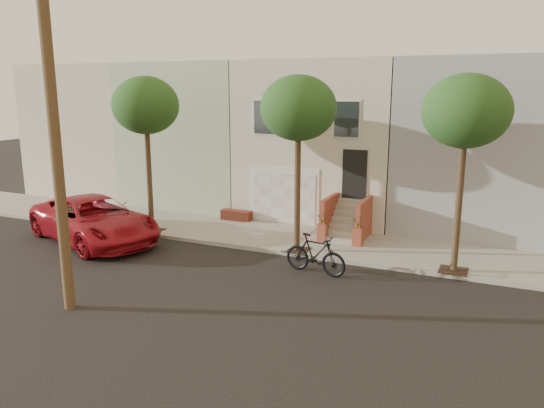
% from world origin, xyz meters
% --- Properties ---
extents(ground, '(90.00, 90.00, 0.00)m').
position_xyz_m(ground, '(0.00, 0.00, 0.00)').
color(ground, black).
rests_on(ground, ground).
extents(sidewalk, '(40.00, 3.70, 0.15)m').
position_xyz_m(sidewalk, '(0.00, 5.35, 0.07)').
color(sidewalk, gray).
rests_on(sidewalk, ground).
extents(house_row, '(33.10, 11.70, 7.00)m').
position_xyz_m(house_row, '(0.00, 11.19, 3.64)').
color(house_row, beige).
rests_on(house_row, sidewalk).
extents(tree_left, '(2.70, 2.57, 6.30)m').
position_xyz_m(tree_left, '(-5.50, 3.90, 5.26)').
color(tree_left, '#2D2116').
rests_on(tree_left, sidewalk).
extents(tree_mid, '(2.70, 2.57, 6.30)m').
position_xyz_m(tree_mid, '(1.00, 3.90, 5.26)').
color(tree_mid, '#2D2116').
rests_on(tree_mid, sidewalk).
extents(tree_right, '(2.70, 2.57, 6.30)m').
position_xyz_m(tree_right, '(6.50, 3.90, 5.26)').
color(tree_right, '#2D2116').
rests_on(tree_right, sidewalk).
extents(utility_pole, '(23.60, 1.22, 10.00)m').
position_xyz_m(utility_pole, '(8.00, -3.20, 5.19)').
color(utility_pole, '#4A3422').
rests_on(utility_pole, ground).
extents(pickup_truck, '(7.00, 5.00, 1.77)m').
position_xyz_m(pickup_truck, '(-6.91, 2.10, 0.89)').
color(pickup_truck, '#A41320').
rests_on(pickup_truck, ground).
extents(motorcycle, '(2.27, 0.97, 1.32)m').
position_xyz_m(motorcycle, '(2.32, 2.20, 0.66)').
color(motorcycle, black).
rests_on(motorcycle, ground).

